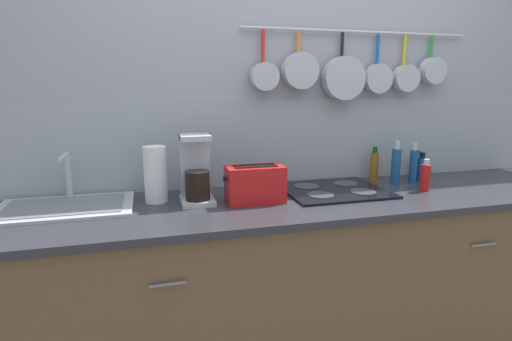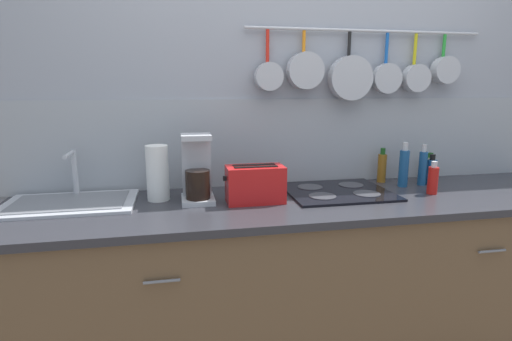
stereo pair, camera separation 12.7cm
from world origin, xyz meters
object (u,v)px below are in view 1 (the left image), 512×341
Objects in this scene: bottle_dish_soap at (425,177)px; bottle_olive_oil at (418,165)px; toaster at (255,184)px; bottle_cooking_wine at (421,169)px; paper_towel_roll at (155,174)px; bottle_hot_sauce at (413,165)px; bottle_vinegar at (374,165)px; coffee_maker at (196,174)px; bottle_sesame_oil at (396,165)px.

bottle_dish_soap reaches higher than bottle_olive_oil.
toaster is 1.70× the size of bottle_cooking_wine.
paper_towel_roll reaches higher than toaster.
bottle_hot_sauce is (1.43, 0.02, -0.03)m from paper_towel_roll.
paper_towel_roll reaches higher than bottle_vinegar.
bottle_vinegar is (1.25, 0.13, -0.05)m from paper_towel_roll.
coffee_maker reaches higher than bottle_sesame_oil.
bottle_hot_sauce is (1.25, 0.07, -0.03)m from coffee_maker.
bottle_olive_oil is (0.13, 0.12, -0.03)m from bottle_hot_sauce.
coffee_maker is at bearing -15.55° from paper_towel_roll.
coffee_maker is 1.32× the size of bottle_sesame_oil.
paper_towel_roll is 1.31m from bottle_sesame_oil.
coffee_maker is 0.28m from toaster.
bottle_dish_soap is 1.00× the size of bottle_cooking_wine.
bottle_olive_oil is (0.19, 0.31, -0.01)m from bottle_dish_soap.
bottle_sesame_oil is 1.44× the size of bottle_cooking_wine.
bottle_dish_soap is (0.06, -0.17, -0.03)m from bottle_sesame_oil.
bottle_olive_oil is (1.56, 0.15, -0.06)m from paper_towel_roll.
bottle_vinegar is 0.81× the size of bottle_sesame_oil.
bottle_hot_sauce is at bearing -174.74° from bottle_cooking_wine.
coffee_maker is at bearing -176.66° from bottle_hot_sauce.
bottle_cooking_wine is (1.49, 0.03, -0.06)m from paper_towel_roll.
bottle_olive_oil is at bearing 58.29° from bottle_dish_soap.
bottle_sesame_oil reaches higher than bottle_cooking_wine.
coffee_maker is 1.41× the size of bottle_hot_sauce.
paper_towel_roll is 1.38m from bottle_dish_soap.
bottle_sesame_oil is 0.18m from bottle_dish_soap.
bottle_dish_soap and bottle_cooking_wine have the same top height.
coffee_maker is 1.25m from bottle_hot_sauce.
coffee_maker is 1.39m from bottle_olive_oil.
bottle_cooking_wine is at bearing 5.33° from bottle_sesame_oil.
paper_towel_roll is at bearing 164.27° from toaster.
bottle_hot_sauce is at bearing 0.85° from paper_towel_roll.
bottle_vinegar is 1.26× the size of bottle_olive_oil.
bottle_hot_sauce is at bearing -30.45° from bottle_vinegar.
paper_towel_roll is 1.49m from bottle_cooking_wine.
bottle_sesame_oil is at bearing -62.64° from bottle_vinegar.
bottle_sesame_oil is at bearing -174.67° from bottle_cooking_wine.
toaster is 1.26× the size of bottle_hot_sauce.
bottle_vinegar reaches higher than bottle_olive_oil.
bottle_dish_soap is 0.22m from bottle_cooking_wine.
paper_towel_roll is 1.57m from bottle_olive_oil.
bottle_sesame_oil is at bearing 3.11° from coffee_maker.
paper_towel_roll is 1.25m from bottle_vinegar.
toaster is at bearing -15.73° from paper_towel_roll.
bottle_cooking_wine is 0.14m from bottle_olive_oil.
bottle_dish_soap is at bearing -5.25° from coffee_maker.
bottle_vinegar is at bearing 113.42° from bottle_dish_soap.
bottle_hot_sauce reaches higher than bottle_cooking_wine.
bottle_sesame_oil is 1.07× the size of bottle_hot_sauce.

